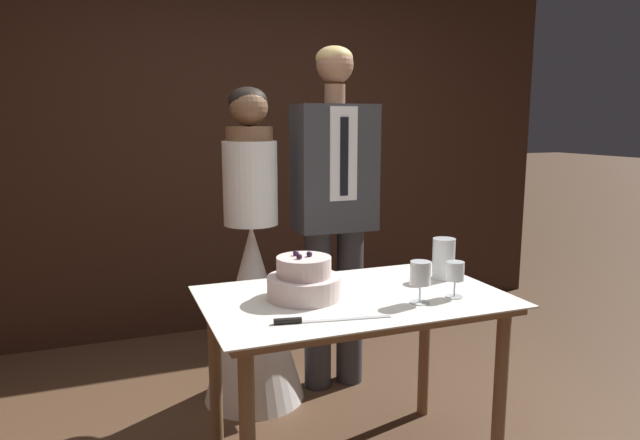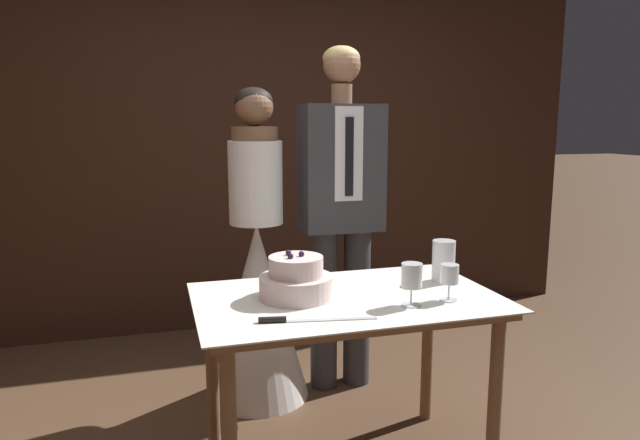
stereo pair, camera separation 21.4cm
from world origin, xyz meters
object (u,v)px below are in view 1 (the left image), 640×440
wine_glass_middle (455,273)px  cake_table (354,319)px  tiered_cake (304,281)px  bride (253,290)px  wine_glass_near (420,274)px  hurricane_candle (444,260)px  groom (334,204)px  cake_knife (310,320)px

wine_glass_middle → cake_table: bearing=156.3°
wine_glass_middle → tiered_cake: bearing=160.3°
cake_table → bride: bearing=106.7°
wine_glass_near → hurricane_candle: (0.29, 0.27, -0.03)m
wine_glass_middle → groom: (-0.14, 0.94, 0.17)m
cake_knife → groom: 1.16m
wine_glass_near → wine_glass_middle: (0.17, 0.02, -0.02)m
wine_glass_near → groom: bearing=88.2°
cake_knife → wine_glass_near: bearing=15.8°
hurricane_candle → bride: 1.03m
cake_knife → groom: bearing=73.1°
wine_glass_near → hurricane_candle: size_ratio=0.91×
tiered_cake → wine_glass_middle: 0.62m
groom → cake_table: bearing=-106.7°
groom → bride: bearing=179.9°
wine_glass_middle → hurricane_candle: (0.11, 0.26, -0.01)m
cake_knife → hurricane_candle: 0.84m
tiered_cake → bride: size_ratio=0.18×
cake_table → cake_knife: size_ratio=2.89×
cake_knife → bride: size_ratio=0.26×
tiered_cake → groom: (0.44, 0.74, 0.19)m
bride → groom: groom is taller
bride → cake_knife: bearing=-92.4°
cake_table → tiered_cake: size_ratio=4.13×
cake_knife → wine_glass_near: wine_glass_near is taller
cake_knife → hurricane_candle: size_ratio=2.29×
wine_glass_middle → hurricane_candle: hurricane_candle is taller
cake_table → cake_knife: cake_knife is taller
hurricane_candle → wine_glass_near: bearing=-136.3°
cake_table → tiered_cake: 0.27m
wine_glass_near → hurricane_candle: 0.40m
tiered_cake → wine_glass_near: (0.41, -0.22, 0.04)m
tiered_cake → cake_knife: size_ratio=0.70×
wine_glass_middle → cake_knife: bearing=-174.2°
cake_table → groom: 0.89m
cake_knife → wine_glass_middle: bearing=15.6°
cake_table → tiered_cake: (-0.20, 0.04, 0.18)m
wine_glass_near → wine_glass_middle: size_ratio=1.14×
tiered_cake → bride: bride is taller
cake_knife → hurricane_candle: (0.77, 0.32, 0.08)m
wine_glass_near → wine_glass_middle: wine_glass_near is taller
wine_glass_middle → bride: (-0.61, 0.94, -0.27)m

